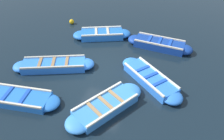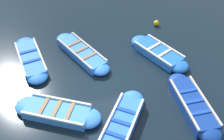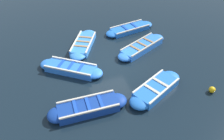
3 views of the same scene
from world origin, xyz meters
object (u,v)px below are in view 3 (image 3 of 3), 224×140
boat_tucked (130,29)px  boat_broadside (83,44)px  boat_near_quay (71,69)px  boat_outer_left (156,89)px  boat_end_of_row (88,107)px  buoy_orange_near (212,90)px  boat_outer_right (142,47)px

boat_tucked → boat_broadside: bearing=-76.9°
boat_near_quay → boat_broadside: boat_near_quay is taller
boat_tucked → boat_outer_left: size_ratio=1.08×
boat_end_of_row → buoy_orange_near: size_ratio=11.56×
boat_outer_left → buoy_orange_near: boat_outer_left is taller
boat_tucked → boat_outer_right: boat_outer_right is taller
boat_near_quay → boat_outer_left: (2.95, 3.47, 0.01)m
boat_broadside → boat_end_of_row: 5.23m
boat_near_quay → boat_outer_right: size_ratio=0.87×
boat_tucked → buoy_orange_near: bearing=10.3°
boat_near_quay → boat_outer_left: size_ratio=0.98×
boat_end_of_row → boat_near_quay: bearing=-177.3°
boat_near_quay → boat_broadside: size_ratio=0.97×
boat_broadside → buoy_orange_near: size_ratio=11.30×
boat_broadside → boat_tucked: bearing=103.1°
boat_broadside → boat_outer_left: bearing=23.6°
boat_near_quay → boat_end_of_row: 2.97m
boat_tucked → boat_broadside: boat_broadside is taller
boat_tucked → boat_near_quay: bearing=-57.9°
boat_end_of_row → boat_outer_right: boat_end_of_row is taller
boat_outer_left → boat_end_of_row: 3.33m
boat_near_quay → boat_end_of_row: bearing=2.7°
boat_tucked → boat_broadside: size_ratio=1.07×
boat_end_of_row → buoy_orange_near: boat_end_of_row is taller
boat_tucked → boat_near_quay: 5.58m
boat_outer_left → boat_end_of_row: bearing=-89.8°
boat_broadside → boat_near_quay: bearing=-30.1°
boat_end_of_row → boat_tucked: bearing=142.3°
boat_outer_left → boat_outer_right: 3.69m
boat_outer_right → boat_broadside: bearing=-115.7°
buoy_orange_near → boat_tucked: bearing=-169.7°
boat_outer_left → boat_end_of_row: (0.01, -3.33, 0.01)m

